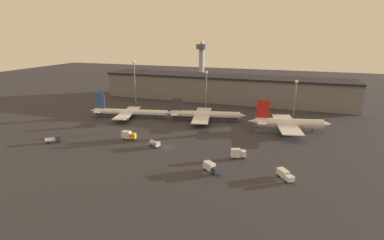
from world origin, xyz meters
TOP-DOWN VIEW (x-y plane):
  - ground at (0.00, 0.00)m, footprint 600.00×600.00m
  - terminal_building at (0.00, 94.66)m, footprint 169.93×24.29m
  - airplane_0 at (-38.29, 34.61)m, footprint 47.57×29.52m
  - airplane_1 at (2.85, 42.18)m, footprint 43.68×33.91m
  - airplane_2 at (46.08, 38.86)m, footprint 39.27×35.37m
  - service_vehicle_0 at (29.50, -2.18)m, footprint 5.89×4.17m
  - service_vehicle_1 at (-48.51, -11.79)m, footprint 5.67×5.54m
  - service_vehicle_2 at (-20.32, 2.62)m, footprint 6.39×2.92m
  - service_vehicle_3 at (-5.25, -1.86)m, footprint 5.05×3.78m
  - service_vehicle_4 at (47.00, -13.64)m, footprint 6.01×6.88m
  - service_vehicle_5 at (23.19, -16.59)m, footprint 6.79×5.85m
  - lamp_post_0 at (-51.19, 63.65)m, footprint 1.80×1.80m
  - lamp_post_1 at (-2.84, 63.65)m, footprint 1.80×1.80m
  - lamp_post_2 at (47.85, 63.65)m, footprint 1.80×1.80m
  - control_tower at (-27.38, 131.73)m, footprint 9.00×9.00m

SIDE VIEW (x-z plane):
  - ground at x=0.00m, z-range 0.00..0.00m
  - service_vehicle_3 at x=-5.25m, z-range 0.22..2.98m
  - service_vehicle_1 at x=-48.51m, z-range 0.13..3.13m
  - service_vehicle_4 at x=47.00m, z-range 0.21..3.08m
  - service_vehicle_5 at x=23.19m, z-range 0.20..3.39m
  - service_vehicle_2 at x=-20.32m, z-range 0.18..4.00m
  - service_vehicle_0 at x=29.50m, z-range 0.16..4.04m
  - airplane_0 at x=-38.29m, z-range -3.79..9.85m
  - airplane_1 at x=2.85m, z-range -2.68..9.41m
  - airplane_2 at x=46.08m, z-range -3.60..11.29m
  - terminal_building at x=0.00m, z-range 0.05..17.74m
  - lamp_post_2 at x=47.85m, z-range 3.20..24.56m
  - lamp_post_1 at x=-2.84m, z-range 3.36..27.55m
  - lamp_post_0 at x=-51.19m, z-range 3.58..32.50m
  - control_tower at x=-27.38m, z-range 3.34..43.32m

